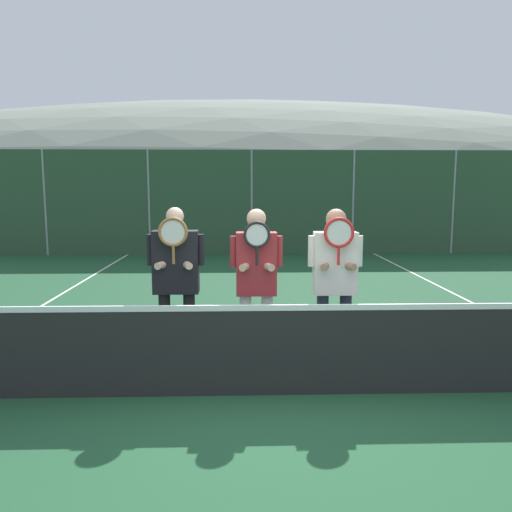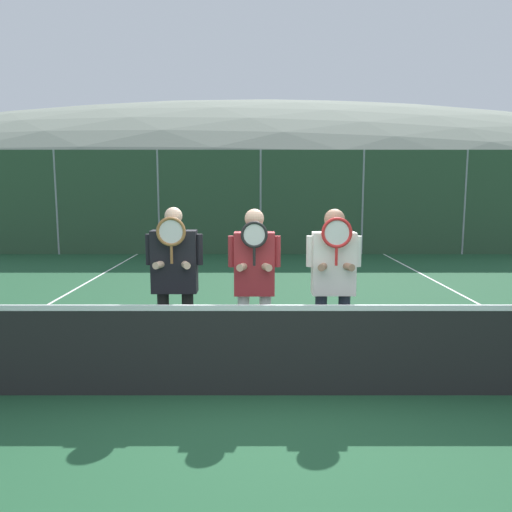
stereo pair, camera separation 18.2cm
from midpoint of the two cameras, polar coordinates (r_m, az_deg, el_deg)
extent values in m
plane|color=#1E4C2D|center=(5.10, 1.05, -15.58)|extent=(120.00, 120.00, 0.00)
ellipsoid|color=gray|center=(65.19, -1.52, 6.09)|extent=(120.96, 67.20, 23.52)
cube|color=#9EA3A8|center=(23.07, 1.43, 6.49)|extent=(19.48, 5.00, 2.94)
cube|color=brown|center=(23.09, 1.44, 10.59)|extent=(19.98, 5.50, 0.36)
cylinder|color=gray|center=(16.21, -23.27, 5.60)|extent=(0.06, 0.06, 3.13)
cylinder|color=gray|center=(15.35, -12.47, 5.96)|extent=(0.06, 0.06, 3.13)
cylinder|color=gray|center=(15.09, -0.85, 6.11)|extent=(0.06, 0.06, 3.13)
cylinder|color=gray|center=(15.45, 10.71, 6.02)|extent=(0.06, 0.06, 3.13)
cylinder|color=gray|center=(16.38, 21.33, 5.72)|extent=(0.06, 0.06, 3.13)
cube|color=#2D4C33|center=(15.09, -0.85, 6.11)|extent=(18.46, 0.02, 3.13)
cube|color=black|center=(4.94, 1.06, -11.01)|extent=(9.93, 0.02, 0.86)
cube|color=white|center=(4.82, 1.07, -5.93)|extent=(9.93, 0.03, 0.06)
cube|color=white|center=(8.69, -25.83, -6.41)|extent=(0.05, 16.00, 0.01)
cube|color=white|center=(8.88, 25.20, -6.07)|extent=(0.05, 16.00, 0.01)
cylinder|color=black|center=(5.74, -11.25, -8.40)|extent=(0.13, 0.13, 0.87)
cylinder|color=black|center=(5.70, -8.51, -8.45)|extent=(0.13, 0.13, 0.87)
cube|color=black|center=(5.55, -10.07, -0.67)|extent=(0.50, 0.22, 0.69)
sphere|color=#DBB293|center=(5.50, -10.20, 4.50)|extent=(0.19, 0.19, 0.19)
cylinder|color=black|center=(5.58, -12.89, 0.69)|extent=(0.08, 0.08, 0.34)
cylinder|color=black|center=(5.50, -7.29, 0.73)|extent=(0.08, 0.08, 0.34)
cylinder|color=#DBB293|center=(5.49, -11.49, -0.96)|extent=(0.16, 0.27, 0.08)
cylinder|color=#DBB293|center=(5.45, -8.91, -0.96)|extent=(0.16, 0.27, 0.08)
cylinder|color=#936033|center=(5.36, -10.38, 0.16)|extent=(0.03, 0.03, 0.20)
torus|color=#936033|center=(5.34, -10.44, 2.72)|extent=(0.32, 0.03, 0.32)
cylinder|color=silver|center=(5.34, -10.44, 2.72)|extent=(0.26, 0.00, 0.26)
cylinder|color=white|center=(5.58, -2.15, -8.76)|extent=(0.13, 0.13, 0.86)
cylinder|color=white|center=(5.59, 0.34, -8.74)|extent=(0.13, 0.13, 0.86)
cube|color=maroon|center=(5.41, -0.92, -0.88)|extent=(0.44, 0.22, 0.68)
sphere|color=tan|center=(5.36, -0.93, 4.31)|extent=(0.21, 0.21, 0.21)
cylinder|color=maroon|center=(5.40, -3.51, 0.52)|extent=(0.08, 0.08, 0.34)
cylinder|color=maroon|center=(5.40, 1.66, 0.54)|extent=(0.08, 0.08, 0.34)
cylinder|color=tan|center=(5.33, -2.08, -1.18)|extent=(0.16, 0.27, 0.08)
cylinder|color=tan|center=(5.33, 0.27, -1.17)|extent=(0.16, 0.27, 0.08)
cylinder|color=black|center=(5.22, -0.90, -0.03)|extent=(0.03, 0.03, 0.20)
torus|color=black|center=(5.19, -0.90, 2.45)|extent=(0.28, 0.03, 0.28)
cylinder|color=silver|center=(5.19, -0.90, 2.45)|extent=(0.23, 0.00, 0.23)
cylinder|color=#232838|center=(5.66, 6.65, -8.58)|extent=(0.13, 0.13, 0.86)
cylinder|color=#232838|center=(5.70, 9.23, -8.51)|extent=(0.13, 0.13, 0.86)
cube|color=white|center=(5.51, 8.10, -0.81)|extent=(0.47, 0.22, 0.68)
sphere|color=#997056|center=(5.46, 8.20, 4.20)|extent=(0.22, 0.22, 0.22)
cylinder|color=white|center=(5.45, 5.45, 0.56)|extent=(0.08, 0.08, 0.34)
cylinder|color=white|center=(5.54, 10.75, 0.58)|extent=(0.08, 0.08, 0.34)
cylinder|color=#997056|center=(5.41, 7.04, -1.11)|extent=(0.16, 0.27, 0.08)
cylinder|color=#997056|center=(5.45, 9.46, -1.09)|extent=(0.16, 0.27, 0.08)
cylinder|color=red|center=(5.32, 8.45, 0.03)|extent=(0.03, 0.03, 0.20)
torus|color=red|center=(5.29, 8.50, 2.67)|extent=(0.33, 0.04, 0.33)
cylinder|color=silver|center=(5.29, 8.50, 2.67)|extent=(0.27, 0.00, 0.27)
cube|color=slate|center=(18.56, -13.84, 3.64)|extent=(4.58, 1.77, 0.87)
cube|color=#2D3842|center=(18.52, -13.92, 6.07)|extent=(2.52, 1.63, 0.71)
cylinder|color=black|center=(17.45, -9.62, 2.08)|extent=(0.60, 0.16, 0.60)
cylinder|color=black|center=(19.23, -8.89, 2.62)|extent=(0.60, 0.16, 0.60)
cylinder|color=black|center=(18.10, -19.00, 1.96)|extent=(0.60, 0.16, 0.60)
cylinder|color=black|center=(19.83, -17.46, 2.51)|extent=(0.60, 0.16, 0.60)
cube|color=#B2B7BC|center=(18.39, 1.94, 3.79)|extent=(4.24, 1.87, 0.84)
cube|color=#2D3842|center=(18.36, 1.95, 6.17)|extent=(2.33, 1.72, 0.69)
cylinder|color=black|center=(17.62, 6.61, 2.19)|extent=(0.60, 0.16, 0.60)
cylinder|color=black|center=(19.51, 5.81, 2.75)|extent=(0.60, 0.16, 0.60)
cylinder|color=black|center=(17.44, -2.39, 2.18)|extent=(0.60, 0.16, 0.60)
cylinder|color=black|center=(19.35, -2.32, 2.74)|extent=(0.60, 0.16, 0.60)
cube|color=#B2B7BC|center=(19.31, 16.68, 3.69)|extent=(4.28, 1.76, 0.86)
cube|color=#2D3842|center=(19.27, 16.78, 6.02)|extent=(2.35, 1.62, 0.71)
cylinder|color=black|center=(19.00, 21.47, 2.11)|extent=(0.60, 0.16, 0.60)
cylinder|color=black|center=(20.65, 19.52, 2.62)|extent=(0.60, 0.16, 0.60)
cylinder|color=black|center=(18.08, 13.34, 2.18)|extent=(0.60, 0.16, 0.60)
cylinder|color=black|center=(19.82, 12.00, 2.70)|extent=(0.60, 0.16, 0.60)
camera|label=1|loc=(0.09, -90.92, -0.13)|focal=35.00mm
camera|label=2|loc=(0.09, 89.08, 0.13)|focal=35.00mm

